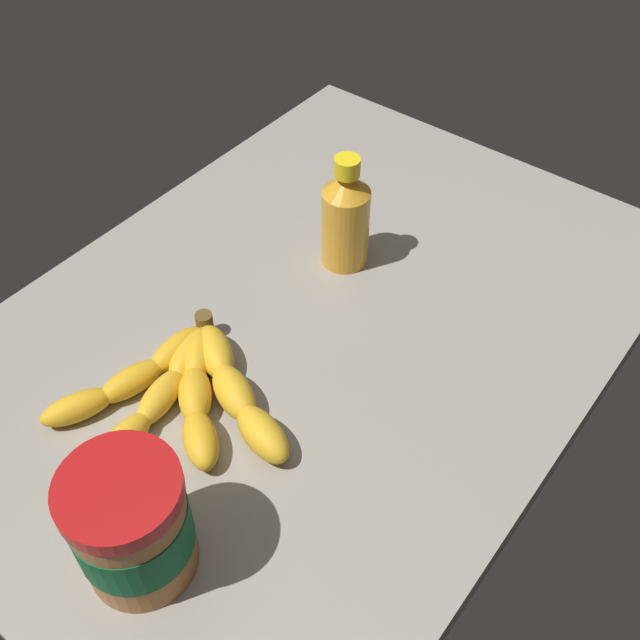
# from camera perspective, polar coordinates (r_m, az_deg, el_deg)

# --- Properties ---
(ground_plane) EXTENTS (0.89, 0.63, 0.04)m
(ground_plane) POSITION_cam_1_polar(r_m,az_deg,el_deg) (0.89, -0.73, -1.07)
(ground_plane) COLOR gray
(banana_bunch) EXTENTS (0.22, 0.25, 0.04)m
(banana_bunch) POSITION_cam_1_polar(r_m,az_deg,el_deg) (0.80, -10.13, -5.28)
(banana_bunch) COLOR gold
(banana_bunch) RESTS_ON ground_plane
(peanut_butter_jar) EXTENTS (0.10, 0.10, 0.13)m
(peanut_butter_jar) POSITION_cam_1_polar(r_m,az_deg,el_deg) (0.67, -14.23, -15.00)
(peanut_butter_jar) COLOR #9E602D
(peanut_butter_jar) RESTS_ON ground_plane
(honey_bottle) EXTENTS (0.06, 0.06, 0.15)m
(honey_bottle) POSITION_cam_1_polar(r_m,az_deg,el_deg) (0.91, 1.97, 7.89)
(honey_bottle) COLOR gold
(honey_bottle) RESTS_ON ground_plane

